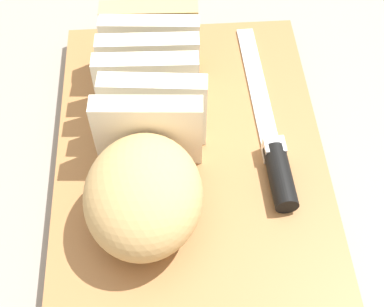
{
  "coord_description": "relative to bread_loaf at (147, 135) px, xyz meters",
  "views": [
    {
      "loc": [
        -0.31,
        0.02,
        0.49
      ],
      "look_at": [
        0.0,
        0.0,
        0.06
      ],
      "focal_mm": 50.5,
      "sensor_mm": 36.0,
      "label": 1
    }
  ],
  "objects": [
    {
      "name": "bread_knife",
      "position": [
        -0.01,
        -0.13,
        -0.03
      ],
      "size": [
        0.26,
        0.03,
        0.02
      ],
      "rotation": [
        0.0,
        0.0,
        0.03
      ],
      "color": "silver",
      "rests_on": "cutting_board"
    },
    {
      "name": "ground_plane",
      "position": [
        -0.02,
        -0.04,
        -0.07
      ],
      "size": [
        3.0,
        3.0,
        0.0
      ],
      "primitive_type": "plane",
      "color": "gray"
    },
    {
      "name": "crumb_near_loaf",
      "position": [
        -0.04,
        0.02,
        -0.04
      ],
      "size": [
        0.01,
        0.01,
        0.01
      ],
      "primitive_type": "sphere",
      "color": "#A8753D",
      "rests_on": "cutting_board"
    },
    {
      "name": "bread_loaf",
      "position": [
        0.0,
        0.0,
        0.0
      ],
      "size": [
        0.29,
        0.13,
        0.09
      ],
      "rotation": [
        0.0,
        0.0,
        -0.08
      ],
      "color": "tan",
      "rests_on": "cutting_board"
    },
    {
      "name": "crumb_near_knife",
      "position": [
        -0.03,
        -0.04,
        -0.04
      ],
      "size": [
        0.01,
        0.01,
        0.01
      ],
      "primitive_type": "sphere",
      "color": "#A8753D",
      "rests_on": "cutting_board"
    },
    {
      "name": "cutting_board",
      "position": [
        -0.02,
        -0.04,
        -0.06
      ],
      "size": [
        0.45,
        0.28,
        0.03
      ],
      "primitive_type": "cube",
      "rotation": [
        0.0,
        0.0,
        -0.0
      ],
      "color": "#9E6B3D",
      "rests_on": "ground_plane"
    }
  ]
}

